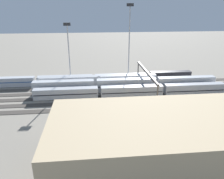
{
  "coord_description": "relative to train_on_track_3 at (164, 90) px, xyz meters",
  "views": [
    {
      "loc": [
        15.31,
        77.35,
        31.89
      ],
      "look_at": [
        7.85,
        1.68,
        2.5
      ],
      "focal_mm": 35.22,
      "sensor_mm": 36.0,
      "label": 1
    }
  ],
  "objects": [
    {
      "name": "ground_plane",
      "position": [
        11.61,
        -2.5,
        -2.0
      ],
      "size": [
        400.0,
        400.0,
        0.0
      ],
      "primitive_type": "plane",
      "color": "gray"
    },
    {
      "name": "track_bed_3",
      "position": [
        11.61,
        -0.0,
        -1.94
      ],
      "size": [
        140.0,
        2.8,
        0.12
      ],
      "primitive_type": "cube",
      "color": "#3D3833",
      "rests_on": "ground_plane"
    },
    {
      "name": "train_on_track_3",
      "position": [
        0.0,
        0.0,
        0.0
      ],
      "size": [
        95.6,
        3.06,
        3.8
      ],
      "color": "#B7BABF",
      "rests_on": "ground_plane"
    },
    {
      "name": "light_mast_2",
      "position": [
        10.38,
        -18.33,
        18.2
      ],
      "size": [
        2.8,
        0.7,
        32.5
      ],
      "color": "#9EA0A5",
      "rests_on": "ground_plane"
    },
    {
      "name": "track_bed_2",
      "position": [
        11.61,
        -5.0,
        -1.94
      ],
      "size": [
        140.0,
        2.8,
        0.12
      ],
      "primitive_type": "cube",
      "color": "#3D3833",
      "rests_on": "ground_plane"
    },
    {
      "name": "signal_gantry",
      "position": [
        6.23,
        -2.5,
        5.56
      ],
      "size": [
        0.7,
        30.0,
        8.8
      ],
      "color": "#4C4742",
      "rests_on": "ground_plane"
    },
    {
      "name": "track_bed_5",
      "position": [
        11.61,
        10.0,
        -1.94
      ],
      "size": [
        140.0,
        2.8,
        0.12
      ],
      "primitive_type": "cube",
      "color": "#3D3833",
      "rests_on": "ground_plane"
    },
    {
      "name": "track_bed_1",
      "position": [
        11.61,
        -10.0,
        -1.94
      ],
      "size": [
        140.0,
        2.8,
        0.12
      ],
      "primitive_type": "cube",
      "color": "#4C443D",
      "rests_on": "ground_plane"
    },
    {
      "name": "track_bed_0",
      "position": [
        11.61,
        -15.0,
        -1.94
      ],
      "size": [
        140.0,
        2.8,
        0.12
      ],
      "primitive_type": "cube",
      "color": "#3D3833",
      "rests_on": "ground_plane"
    },
    {
      "name": "track_bed_4",
      "position": [
        11.61,
        5.0,
        -1.94
      ],
      "size": [
        140.0,
        2.8,
        0.12
      ],
      "primitive_type": "cube",
      "color": "#3D3833",
      "rests_on": "ground_plane"
    },
    {
      "name": "light_mast_0",
      "position": [
        35.92,
        -17.53,
        14.28
      ],
      "size": [
        2.8,
        0.7,
        25.28
      ],
      "color": "#9EA0A5",
      "rests_on": "ground_plane"
    },
    {
      "name": "train_on_track_2",
      "position": [
        13.37,
        -5.0,
        0.61
      ],
      "size": [
        71.4,
        3.06,
        5.0
      ],
      "color": "silver",
      "rests_on": "ground_plane"
    },
    {
      "name": "maintenance_shed",
      "position": [
        9.93,
        39.14,
        3.97
      ],
      "size": [
        50.99,
        21.37,
        11.94
      ],
      "primitive_type": "cube",
      "color": "tan",
      "rests_on": "ground_plane"
    },
    {
      "name": "train_on_track_0",
      "position": [
        28.08,
        -15.0,
        0.09
      ],
      "size": [
        90.6,
        3.06,
        4.4
      ],
      "color": "black",
      "rests_on": "ground_plane"
    },
    {
      "name": "train_on_track_1",
      "position": [
        24.03,
        -10.0,
        0.62
      ],
      "size": [
        47.2,
        3.0,
        5.0
      ],
      "color": "#B7BABF",
      "rests_on": "ground_plane"
    }
  ]
}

